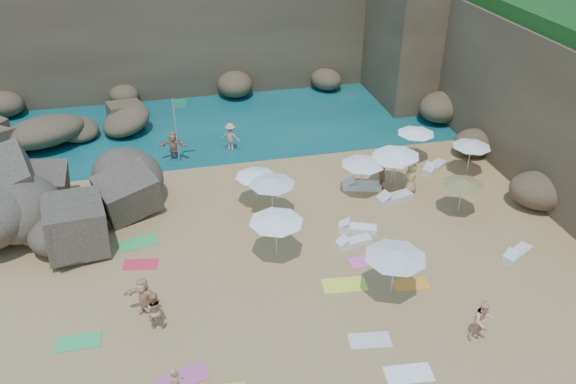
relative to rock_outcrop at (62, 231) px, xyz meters
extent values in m
plane|color=tan|center=(8.75, -5.12, 0.00)|extent=(120.00, 120.00, 0.00)
plane|color=#0C4751|center=(8.75, 24.88, 0.00)|extent=(120.00, 120.00, 0.00)
cube|color=brown|center=(10.75, 19.88, 4.00)|extent=(44.00, 8.00, 8.00)
cube|color=brown|center=(27.75, 2.88, 4.00)|extent=(8.00, 30.00, 8.00)
cube|color=brown|center=(25.75, 14.88, 4.00)|extent=(10.00, 12.00, 8.00)
cylinder|color=white|center=(-6.25, 24.88, 3.00)|extent=(0.10, 0.10, 6.00)
cylinder|color=silver|center=(6.00, 5.86, 1.98)|extent=(0.08, 0.08, 3.96)
cube|color=#249157|center=(6.39, 5.86, 3.63)|extent=(0.69, 0.08, 0.45)
cylinder|color=silver|center=(10.22, -0.94, 1.03)|extent=(0.06, 0.06, 2.05)
cone|color=silver|center=(10.22, -0.94, 2.00)|extent=(2.30, 2.30, 0.35)
cylinder|color=silver|center=(9.63, 0.26, 0.93)|extent=(0.05, 0.05, 1.86)
cone|color=white|center=(9.63, 0.26, 1.82)|extent=(2.09, 2.09, 0.32)
cylinder|color=silver|center=(17.20, 0.29, 1.10)|extent=(0.06, 0.06, 2.20)
cone|color=white|center=(17.20, 0.29, 2.15)|extent=(2.47, 2.47, 0.38)
cylinder|color=silver|center=(15.22, -0.02, 1.02)|extent=(0.06, 0.06, 2.03)
cone|color=white|center=(15.22, -0.02, 1.98)|extent=(2.28, 2.28, 0.35)
cylinder|color=silver|center=(19.53, 3.02, 0.96)|extent=(0.06, 0.06, 1.93)
cone|color=white|center=(19.53, 3.02, 1.88)|extent=(2.16, 2.16, 0.33)
cylinder|color=silver|center=(16.96, 0.15, 1.06)|extent=(0.06, 0.06, 2.12)
cone|color=white|center=(16.96, 0.15, 2.07)|extent=(2.38, 2.38, 0.36)
cylinder|color=silver|center=(19.43, -2.84, 0.93)|extent=(0.05, 0.05, 1.86)
cone|color=#C34522|center=(19.43, -2.84, 1.82)|extent=(2.09, 2.09, 0.32)
cylinder|color=silver|center=(21.86, 0.80, 0.95)|extent=(0.06, 0.06, 1.91)
cone|color=silver|center=(21.86, 0.80, 1.86)|extent=(2.14, 2.14, 0.33)
cylinder|color=silver|center=(9.72, -4.31, 1.08)|extent=(0.06, 0.06, 2.16)
cone|color=white|center=(9.72, -4.31, 2.11)|extent=(2.42, 2.42, 0.37)
cylinder|color=silver|center=(13.77, -7.89, 1.13)|extent=(0.07, 0.07, 2.25)
cone|color=silver|center=(13.77, -7.89, 2.20)|extent=(2.52, 2.52, 0.38)
cube|color=white|center=(15.48, 0.53, 0.16)|extent=(2.17, 1.20, 0.32)
cube|color=silver|center=(16.74, -1.01, 0.16)|extent=(2.09, 1.12, 0.31)
cube|color=silver|center=(20.26, 1.63, 0.14)|extent=(1.83, 1.57, 0.28)
cube|color=white|center=(13.94, -3.20, 0.14)|extent=(1.91, 1.23, 0.28)
cube|color=white|center=(13.42, -4.19, 0.13)|extent=(1.75, 0.83, 0.26)
cube|color=silver|center=(20.37, -6.68, 0.13)|extent=(1.76, 1.31, 0.26)
cube|color=#D05188|center=(5.10, -10.28, 0.02)|extent=(1.89, 1.27, 0.03)
cube|color=#32B15F|center=(1.41, -7.69, 0.01)|extent=(1.67, 0.85, 0.03)
cube|color=silver|center=(12.08, -10.06, 0.01)|extent=(1.67, 1.00, 0.03)
cube|color=#EF2A44|center=(3.71, -3.49, 0.01)|extent=(1.63, 1.01, 0.03)
cube|color=pink|center=(13.59, -5.53, 0.01)|extent=(1.62, 0.86, 0.03)
cube|color=orange|center=(14.88, -7.45, 0.01)|extent=(1.55, 0.85, 0.03)
cube|color=green|center=(3.61, -1.83, 0.02)|extent=(1.97, 1.25, 0.03)
cube|color=#EEFF43|center=(12.12, -6.84, 0.02)|extent=(1.93, 1.10, 0.03)
cube|color=white|center=(12.86, -11.86, 0.01)|extent=(1.75, 1.00, 0.03)
imported|color=tan|center=(4.31, -7.46, 0.81)|extent=(0.90, 0.77, 1.62)
imported|color=#E29280|center=(9.21, 6.71, 0.88)|extent=(1.22, 0.96, 1.76)
imported|color=#A36951|center=(16.46, 0.21, 0.74)|extent=(0.39, 0.88, 1.49)
imported|color=tan|center=(17.86, -0.38, 0.87)|extent=(0.87, 0.96, 1.73)
imported|color=tan|center=(5.76, 6.25, 0.90)|extent=(1.74, 0.89, 1.80)
imported|color=#E3AD77|center=(3.93, -6.71, 0.23)|extent=(2.25, 2.29, 0.46)
imported|color=#FAB08E|center=(16.12, -10.87, 0.33)|extent=(0.86, 1.75, 0.66)
camera|label=1|loc=(5.71, -24.04, 15.74)|focal=35.00mm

